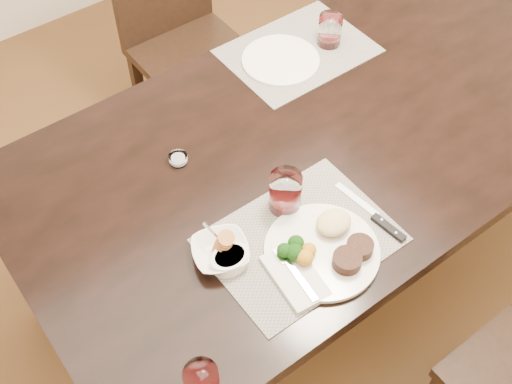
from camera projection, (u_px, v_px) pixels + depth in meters
ground_plane at (323, 259)px, 2.47m from camera, size 4.50×4.50×0.00m
dining_table at (341, 139)px, 1.95m from camera, size 2.00×1.00×0.75m
chair_far at (180, 31)px, 2.54m from camera, size 0.42×0.42×0.90m
placemat_near at (300, 240)px, 1.62m from camera, size 0.46×0.34×0.00m
placemat_far at (298, 51)px, 2.08m from camera, size 0.46×0.34×0.00m
dinner_plate at (327, 247)px, 1.58m from camera, size 0.29×0.29×0.05m
napkin_fork at (295, 276)px, 1.54m from camera, size 0.12×0.19×0.02m
steak_knife at (381, 221)px, 1.65m from camera, size 0.03×0.24×0.01m
cracker_bowl at (220, 251)px, 1.57m from camera, size 0.18×0.18×0.06m
sauce_ramekin at (230, 259)px, 1.55m from camera, size 0.10×0.15×0.08m
wine_glass_near at (285, 194)px, 1.64m from camera, size 0.08×0.08×0.12m
far_plate at (281, 60)px, 2.04m from camera, size 0.25×0.25×0.01m
wine_glass_far at (330, 31)px, 2.06m from camera, size 0.08×0.08×0.10m
wine_glass_side at (202, 384)px, 1.34m from camera, size 0.07×0.07×0.10m
salt_cellar at (178, 159)px, 1.78m from camera, size 0.05×0.05×0.02m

